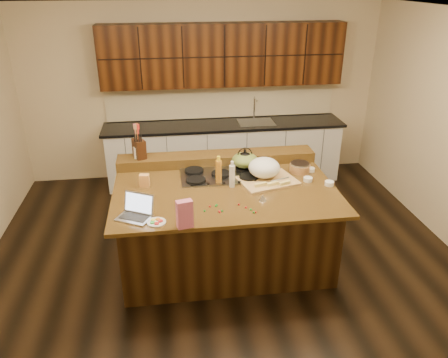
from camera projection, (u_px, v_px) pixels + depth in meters
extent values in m
cube|color=black|center=(225.00, 258.00, 5.14)|extent=(5.50, 5.00, 0.01)
cube|color=silver|center=(225.00, 13.00, 3.99)|extent=(5.50, 5.00, 0.01)
cube|color=#C8B28C|center=(202.00, 93.00, 6.81)|extent=(5.50, 0.01, 2.70)
cube|color=#C8B28C|center=(290.00, 321.00, 2.32)|extent=(5.50, 0.01, 2.70)
cube|color=black|center=(225.00, 225.00, 4.95)|extent=(2.22, 1.42, 0.88)
cube|color=black|center=(225.00, 189.00, 4.76)|extent=(2.40, 1.60, 0.04)
cube|color=black|center=(217.00, 158.00, 5.35)|extent=(2.40, 0.30, 0.12)
cube|color=gray|center=(221.00, 176.00, 5.01)|extent=(0.92, 0.52, 0.02)
cylinder|color=black|center=(194.00, 171.00, 5.08)|extent=(0.22, 0.22, 0.03)
cylinder|color=black|center=(245.00, 168.00, 5.16)|extent=(0.22, 0.22, 0.03)
cylinder|color=black|center=(196.00, 180.00, 4.85)|extent=(0.22, 0.22, 0.03)
cylinder|color=black|center=(249.00, 177.00, 4.93)|extent=(0.22, 0.22, 0.03)
cylinder|color=black|center=(221.00, 174.00, 5.01)|extent=(0.22, 0.22, 0.03)
cube|color=silver|center=(224.00, 153.00, 6.93)|extent=(3.60, 0.62, 0.90)
cube|color=black|center=(224.00, 125.00, 6.73)|extent=(3.70, 0.66, 0.04)
cube|color=gray|center=(256.00, 123.00, 6.79)|extent=(0.55, 0.42, 0.01)
cylinder|color=gray|center=(254.00, 108.00, 6.87)|extent=(0.02, 0.02, 0.36)
cube|color=black|center=(223.00, 55.00, 6.43)|extent=(3.60, 0.34, 0.90)
cube|color=#C8B28C|center=(222.00, 102.00, 6.89)|extent=(3.60, 0.03, 0.50)
ellipsoid|color=black|center=(245.00, 160.00, 5.11)|extent=(0.25, 0.25, 0.18)
ellipsoid|color=olive|center=(245.00, 160.00, 5.12)|extent=(0.32, 0.32, 0.17)
cube|color=#B7B7BC|center=(134.00, 218.00, 4.14)|extent=(0.38, 0.33, 0.01)
cube|color=black|center=(134.00, 217.00, 4.14)|extent=(0.29, 0.23, 0.00)
cube|color=#B7B7BC|center=(139.00, 203.00, 4.18)|extent=(0.31, 0.20, 0.20)
cube|color=silver|center=(139.00, 203.00, 4.18)|extent=(0.27, 0.18, 0.17)
cylinder|color=#BB7721|center=(219.00, 172.00, 4.80)|extent=(0.08, 0.08, 0.27)
cylinder|color=silver|center=(232.00, 176.00, 4.72)|extent=(0.07, 0.07, 0.25)
cube|color=tan|center=(267.00, 181.00, 4.87)|extent=(0.71, 0.59, 0.03)
ellipsoid|color=white|center=(264.00, 168.00, 4.89)|extent=(0.36, 0.36, 0.22)
cube|color=#EDD872|center=(261.00, 184.00, 4.71)|extent=(0.13, 0.04, 0.04)
cube|color=#EDD872|center=(273.00, 184.00, 4.73)|extent=(0.13, 0.04, 0.04)
cube|color=#EDD872|center=(285.00, 183.00, 4.75)|extent=(0.13, 0.04, 0.04)
cylinder|color=gray|center=(280.00, 179.00, 4.86)|extent=(0.24, 0.10, 0.01)
cylinder|color=white|center=(329.00, 183.00, 4.79)|extent=(0.11, 0.11, 0.04)
cylinder|color=white|center=(310.00, 170.00, 5.13)|extent=(0.11, 0.11, 0.04)
cylinder|color=white|center=(308.00, 179.00, 4.89)|extent=(0.11, 0.11, 0.04)
cylinder|color=#996B3F|center=(300.00, 168.00, 5.12)|extent=(0.29, 0.29, 0.09)
cone|color=silver|center=(263.00, 197.00, 4.46)|extent=(0.10, 0.10, 0.07)
cube|color=#D46386|center=(185.00, 214.00, 3.95)|extent=(0.16, 0.11, 0.27)
cylinder|color=white|center=(156.00, 222.00, 4.07)|extent=(0.24, 0.24, 0.01)
cube|color=#F2A855|center=(144.00, 181.00, 4.74)|extent=(0.11, 0.09, 0.14)
cylinder|color=white|center=(139.00, 152.00, 5.18)|extent=(0.12, 0.12, 0.14)
cube|color=black|center=(139.00, 149.00, 5.16)|extent=(0.18, 0.21, 0.23)
ellipsoid|color=red|center=(239.00, 204.00, 4.38)|extent=(0.02, 0.02, 0.02)
ellipsoid|color=#198C26|center=(254.00, 212.00, 4.23)|extent=(0.02, 0.02, 0.02)
ellipsoid|color=red|center=(256.00, 212.00, 4.24)|extent=(0.02, 0.02, 0.02)
ellipsoid|color=#198C26|center=(216.00, 206.00, 4.35)|extent=(0.02, 0.02, 0.02)
ellipsoid|color=red|center=(219.00, 211.00, 4.25)|extent=(0.02, 0.02, 0.02)
ellipsoid|color=#198C26|center=(251.00, 209.00, 4.29)|extent=(0.02, 0.02, 0.02)
ellipsoid|color=red|center=(210.00, 206.00, 4.34)|extent=(0.02, 0.02, 0.02)
ellipsoid|color=#198C26|center=(217.00, 205.00, 4.37)|extent=(0.02, 0.02, 0.02)
ellipsoid|color=red|center=(220.00, 212.00, 4.24)|extent=(0.02, 0.02, 0.02)
ellipsoid|color=#198C26|center=(222.00, 211.00, 4.26)|extent=(0.02, 0.02, 0.02)
ellipsoid|color=red|center=(246.00, 207.00, 4.32)|extent=(0.02, 0.02, 0.02)
ellipsoid|color=#198C26|center=(205.00, 211.00, 4.26)|extent=(0.02, 0.02, 0.02)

